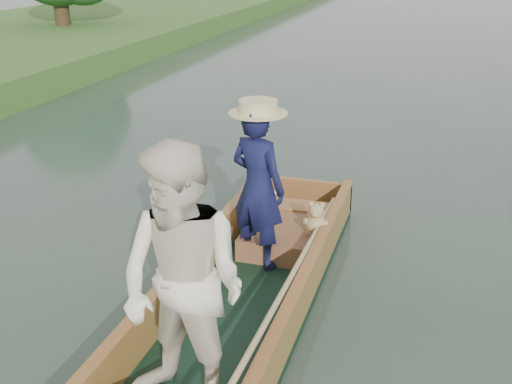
# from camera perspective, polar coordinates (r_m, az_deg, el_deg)

# --- Properties ---
(ground) EXTENTS (120.00, 120.00, 0.00)m
(ground) POSITION_cam_1_polar(r_m,az_deg,el_deg) (5.36, -1.91, -11.79)
(ground) COLOR #283D30
(ground) RESTS_ON ground
(punt) EXTENTS (1.13, 5.00, 1.89)m
(punt) POSITION_cam_1_polar(r_m,az_deg,el_deg) (4.82, -2.70, -7.13)
(punt) COLOR black
(punt) RESTS_ON ground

